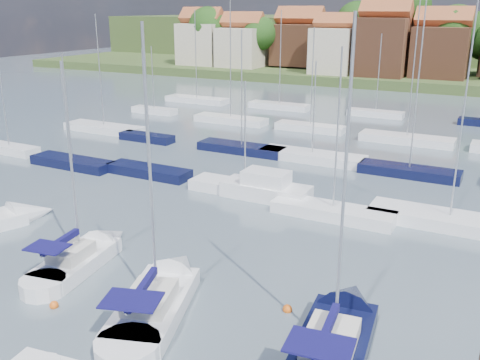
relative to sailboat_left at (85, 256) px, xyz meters
The scene contains 8 objects.
ground 36.39m from the sailboat_left, 74.05° to the left, with size 260.00×260.00×0.00m, color #485561.
sailboat_left is the anchor object (origin of this frame).
sailboat_centre 6.73m from the sailboat_left, 12.90° to the right, with size 6.18×11.35×14.96m.
sailboat_navy 15.58m from the sailboat_left, ahead, with size 4.17×11.36×15.40m.
buoy_c 8.43m from the sailboat_left, 36.33° to the right, with size 0.43×0.43×0.43m, color #D85914.
buoy_e 12.64m from the sailboat_left, ahead, with size 0.48×0.48×0.48m, color #D85914.
buoy_g 5.01m from the sailboat_left, 64.79° to the right, with size 0.46×0.46×0.46m, color #D85914.
marina_field 32.40m from the sailboat_left, 68.45° to the left, with size 79.62×41.41×15.93m.
Camera 1 is at (11.34, -15.97, 14.28)m, focal length 40.00 mm.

